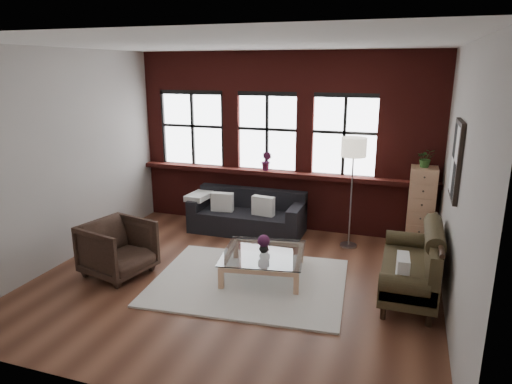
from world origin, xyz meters
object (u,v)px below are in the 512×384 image
(vintage_settee, at_px, (409,262))
(armchair, at_px, (118,249))
(coffee_table, at_px, (264,264))
(dark_sofa, at_px, (247,213))
(floor_lamp, at_px, (352,189))
(drawer_chest, at_px, (421,208))
(vase, at_px, (264,248))

(vintage_settee, relative_size, armchair, 2.00)
(coffee_table, bearing_deg, dark_sofa, 117.03)
(vintage_settee, relative_size, floor_lamp, 0.87)
(vintage_settee, distance_m, drawer_chest, 1.82)
(vintage_settee, bearing_deg, floor_lamp, 123.36)
(armchair, distance_m, floor_lamp, 3.76)
(vintage_settee, distance_m, armchair, 4.04)
(armchair, distance_m, vase, 2.10)
(dark_sofa, bearing_deg, floor_lamp, -3.11)
(drawer_chest, distance_m, floor_lamp, 1.20)
(dark_sofa, relative_size, vintage_settee, 1.18)
(vintage_settee, relative_size, vase, 12.51)
(armchair, relative_size, vase, 6.27)
(dark_sofa, height_order, vase, dark_sofa)
(coffee_table, bearing_deg, armchair, -163.44)
(coffee_table, xyz_separation_m, floor_lamp, (1.01, 1.55, 0.81))
(dark_sofa, bearing_deg, vintage_settee, -28.93)
(dark_sofa, bearing_deg, vase, -62.97)
(vase, height_order, drawer_chest, drawer_chest)
(dark_sofa, bearing_deg, drawer_chest, 4.76)
(dark_sofa, relative_size, coffee_table, 1.80)
(dark_sofa, relative_size, floor_lamp, 1.03)
(armchair, relative_size, floor_lamp, 0.44)
(armchair, distance_m, coffee_table, 2.11)
(vintage_settee, height_order, armchair, vintage_settee)
(dark_sofa, height_order, drawer_chest, drawer_chest)
(dark_sofa, height_order, vintage_settee, vintage_settee)
(vintage_settee, height_order, coffee_table, vintage_settee)
(floor_lamp, bearing_deg, vintage_settee, -56.64)
(armchair, bearing_deg, vase, -60.22)
(dark_sofa, height_order, floor_lamp, floor_lamp)
(armchair, distance_m, drawer_chest, 4.83)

